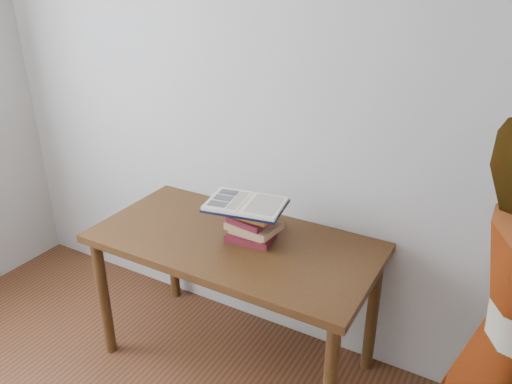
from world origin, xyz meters
The scene contains 4 objects.
desk centered at (0.11, 1.38, 0.67)m, with size 1.42×0.71×0.76m.
book_stack centered at (0.19, 1.42, 0.86)m, with size 0.28×0.20×0.19m.
open_book centered at (0.17, 1.40, 0.96)m, with size 0.41×0.31×0.03m.
reader centered at (1.36, 1.10, 0.82)m, with size 0.60×0.39×1.65m, color tan.
Camera 1 is at (1.26, -0.43, 2.01)m, focal length 35.00 mm.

